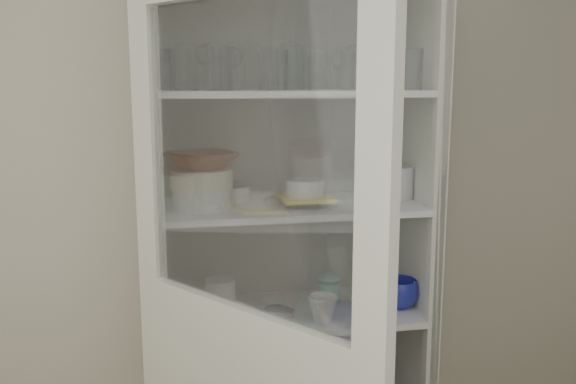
{
  "coord_description": "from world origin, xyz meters",
  "views": [
    {
      "loc": [
        -0.21,
        -0.83,
        1.68
      ],
      "look_at": [
        0.2,
        1.27,
        1.3
      ],
      "focal_mm": 38.0,
      "sensor_mm": 36.0,
      "label": 1
    }
  ],
  "objects_px": {
    "teal_jar": "(329,290)",
    "goblet_0": "(206,65)",
    "terracotta_bowl": "(201,160)",
    "white_canister": "(220,296)",
    "yellow_trivet": "(305,198)",
    "white_ramekin": "(305,188)",
    "plate_stack_back": "(219,192)",
    "pantry_cabinet": "(285,283)",
    "mug_white": "(323,309)",
    "mug_blue": "(400,293)",
    "mug_teal": "(369,285)",
    "cream_bowl": "(202,178)",
    "goblet_1": "(233,67)",
    "glass_platter": "(305,202)",
    "grey_bowl_stack": "(395,182)",
    "goblet_2": "(352,65)",
    "goblet_3": "(338,68)",
    "measuring_cups": "(276,313)",
    "plate_stack_front": "(202,198)"
  },
  "relations": [
    {
      "from": "goblet_1",
      "to": "pantry_cabinet",
      "type": "bearing_deg",
      "value": -15.95
    },
    {
      "from": "terracotta_bowl",
      "to": "mug_teal",
      "type": "distance_m",
      "value": 0.82
    },
    {
      "from": "terracotta_bowl",
      "to": "white_canister",
      "type": "distance_m",
      "value": 0.5
    },
    {
      "from": "teal_jar",
      "to": "mug_teal",
      "type": "bearing_deg",
      "value": 7.99
    },
    {
      "from": "teal_jar",
      "to": "goblet_0",
      "type": "bearing_deg",
      "value": 171.05
    },
    {
      "from": "cream_bowl",
      "to": "glass_platter",
      "type": "xyz_separation_m",
      "value": [
        0.36,
        0.0,
        -0.09
      ]
    },
    {
      "from": "plate_stack_back",
      "to": "measuring_cups",
      "type": "distance_m",
      "value": 0.49
    },
    {
      "from": "goblet_0",
      "to": "mug_blue",
      "type": "relative_size",
      "value": 1.28
    },
    {
      "from": "plate_stack_back",
      "to": "measuring_cups",
      "type": "xyz_separation_m",
      "value": [
        0.18,
        -0.19,
        -0.41
      ]
    },
    {
      "from": "teal_jar",
      "to": "white_canister",
      "type": "height_order",
      "value": "white_canister"
    },
    {
      "from": "goblet_3",
      "to": "mug_blue",
      "type": "bearing_deg",
      "value": -42.53
    },
    {
      "from": "goblet_0",
      "to": "goblet_3",
      "type": "distance_m",
      "value": 0.49
    },
    {
      "from": "goblet_3",
      "to": "plate_stack_front",
      "type": "bearing_deg",
      "value": -164.08
    },
    {
      "from": "white_ramekin",
      "to": "grey_bowl_stack",
      "type": "distance_m",
      "value": 0.36
    },
    {
      "from": "teal_jar",
      "to": "grey_bowl_stack",
      "type": "bearing_deg",
      "value": -3.01
    },
    {
      "from": "plate_stack_front",
      "to": "pantry_cabinet",
      "type": "bearing_deg",
      "value": 16.99
    },
    {
      "from": "pantry_cabinet",
      "to": "goblet_1",
      "type": "height_order",
      "value": "pantry_cabinet"
    },
    {
      "from": "mug_teal",
      "to": "teal_jar",
      "type": "distance_m",
      "value": 0.17
    },
    {
      "from": "cream_bowl",
      "to": "white_ramekin",
      "type": "relative_size",
      "value": 1.55
    },
    {
      "from": "plate_stack_back",
      "to": "mug_blue",
      "type": "height_order",
      "value": "plate_stack_back"
    },
    {
      "from": "yellow_trivet",
      "to": "goblet_1",
      "type": "bearing_deg",
      "value": 148.86
    },
    {
      "from": "glass_platter",
      "to": "goblet_0",
      "type": "bearing_deg",
      "value": 158.76
    },
    {
      "from": "cream_bowl",
      "to": "mug_blue",
      "type": "bearing_deg",
      "value": -2.64
    },
    {
      "from": "pantry_cabinet",
      "to": "glass_platter",
      "type": "bearing_deg",
      "value": -57.99
    },
    {
      "from": "terracotta_bowl",
      "to": "teal_jar",
      "type": "relative_size",
      "value": 2.36
    },
    {
      "from": "yellow_trivet",
      "to": "mug_white",
      "type": "xyz_separation_m",
      "value": [
        0.04,
        -0.12,
        -0.38
      ]
    },
    {
      "from": "plate_stack_back",
      "to": "white_ramekin",
      "type": "distance_m",
      "value": 0.33
    },
    {
      "from": "pantry_cabinet",
      "to": "terracotta_bowl",
      "type": "relative_size",
      "value": 8.89
    },
    {
      "from": "goblet_3",
      "to": "measuring_cups",
      "type": "relative_size",
      "value": 1.78
    },
    {
      "from": "white_canister",
      "to": "pantry_cabinet",
      "type": "bearing_deg",
      "value": 14.69
    },
    {
      "from": "goblet_2",
      "to": "grey_bowl_stack",
      "type": "height_order",
      "value": "goblet_2"
    },
    {
      "from": "plate_stack_front",
      "to": "glass_platter",
      "type": "bearing_deg",
      "value": 0.34
    },
    {
      "from": "cream_bowl",
      "to": "mug_white",
      "type": "bearing_deg",
      "value": -15.81
    },
    {
      "from": "goblet_1",
      "to": "plate_stack_front",
      "type": "distance_m",
      "value": 0.49
    },
    {
      "from": "plate_stack_front",
      "to": "terracotta_bowl",
      "type": "bearing_deg",
      "value": 0.0
    },
    {
      "from": "goblet_0",
      "to": "goblet_1",
      "type": "height_order",
      "value": "goblet_0"
    },
    {
      "from": "terracotta_bowl",
      "to": "white_canister",
      "type": "xyz_separation_m",
      "value": [
        0.06,
        0.03,
        -0.5
      ]
    },
    {
      "from": "mug_blue",
      "to": "mug_teal",
      "type": "bearing_deg",
      "value": 117.7
    },
    {
      "from": "goblet_0",
      "to": "yellow_trivet",
      "type": "xyz_separation_m",
      "value": [
        0.33,
        -0.13,
        -0.47
      ]
    },
    {
      "from": "cream_bowl",
      "to": "grey_bowl_stack",
      "type": "xyz_separation_m",
      "value": [
        0.72,
        0.05,
        -0.04
      ]
    },
    {
      "from": "cream_bowl",
      "to": "glass_platter",
      "type": "relative_size",
      "value": 0.72
    },
    {
      "from": "terracotta_bowl",
      "to": "yellow_trivet",
      "type": "bearing_deg",
      "value": 0.34
    },
    {
      "from": "goblet_0",
      "to": "mug_white",
      "type": "distance_m",
      "value": 0.95
    },
    {
      "from": "grey_bowl_stack",
      "to": "white_canister",
      "type": "distance_m",
      "value": 0.77
    },
    {
      "from": "yellow_trivet",
      "to": "white_ramekin",
      "type": "xyz_separation_m",
      "value": [
        0.0,
        0.0,
        0.04
      ]
    },
    {
      "from": "measuring_cups",
      "to": "plate_stack_front",
      "type": "bearing_deg",
      "value": 169.06
    },
    {
      "from": "pantry_cabinet",
      "to": "mug_blue",
      "type": "height_order",
      "value": "pantry_cabinet"
    },
    {
      "from": "terracotta_bowl",
      "to": "plate_stack_back",
      "type": "bearing_deg",
      "value": 64.32
    },
    {
      "from": "goblet_1",
      "to": "glass_platter",
      "type": "distance_m",
      "value": 0.55
    },
    {
      "from": "pantry_cabinet",
      "to": "white_canister",
      "type": "relative_size",
      "value": 15.99
    }
  ]
}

